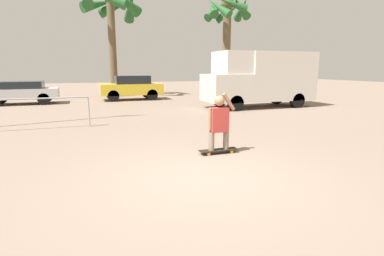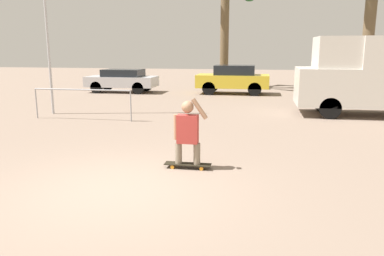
{
  "view_description": "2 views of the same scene",
  "coord_description": "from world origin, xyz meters",
  "views": [
    {
      "loc": [
        -2.03,
        -5.02,
        2.04
      ],
      "look_at": [
        0.63,
        2.31,
        0.48
      ],
      "focal_mm": 28.0,
      "sensor_mm": 36.0,
      "label": 1
    },
    {
      "loc": [
        2.38,
        -5.91,
        2.42
      ],
      "look_at": [
        0.98,
        1.85,
        0.75
      ],
      "focal_mm": 35.0,
      "sensor_mm": 36.0,
      "label": 2
    }
  ],
  "objects": [
    {
      "name": "plaza_railing_segment",
      "position": [
        -3.64,
        6.04,
        0.88
      ],
      "size": [
        3.55,
        0.05,
        1.08
      ],
      "color": "#99999E",
      "rests_on": "ground_plane"
    },
    {
      "name": "ground_plane",
      "position": [
        0.0,
        0.0,
        0.0
      ],
      "size": [
        80.0,
        80.0,
        0.0
      ],
      "primitive_type": "plane",
      "color": "gray"
    },
    {
      "name": "person_skateboarder",
      "position": [
        0.97,
        1.37,
        0.83
      ],
      "size": [
        0.7,
        0.25,
        1.37
      ],
      "color": "gray",
      "rests_on": "skateboard"
    },
    {
      "name": "skateboard",
      "position": [
        0.97,
        1.37,
        0.08
      ],
      "size": [
        0.97,
        0.25,
        0.09
      ],
      "color": "black",
      "rests_on": "ground_plane"
    },
    {
      "name": "parked_car_yellow",
      "position": [
        0.93,
        14.73,
        0.83
      ],
      "size": [
        3.91,
        1.74,
        1.56
      ],
      "color": "black",
      "rests_on": "ground_plane"
    },
    {
      "name": "parked_car_silver",
      "position": [
        -5.34,
        14.41,
        0.71
      ],
      "size": [
        3.91,
        1.76,
        1.3
      ],
      "color": "black",
      "rests_on": "ground_plane"
    }
  ]
}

